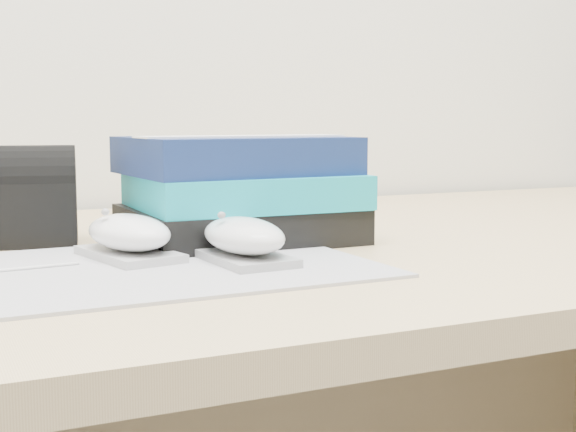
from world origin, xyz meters
name	(u,v)px	position (x,y,z in m)	size (l,w,h in m)	color
desk	(309,409)	(0.00, 1.64, 0.50)	(1.60, 0.80, 0.73)	tan
mousepad	(163,266)	(-0.24, 1.46, 0.73)	(0.37, 0.29, 0.00)	gray
mouse_rear	(129,236)	(-0.26, 1.51, 0.75)	(0.09, 0.13, 0.05)	#A8A7AA
mouse_front	(244,239)	(-0.17, 1.45, 0.75)	(0.07, 0.12, 0.05)	#98989B
book_stack	(239,190)	(-0.12, 1.59, 0.79)	(0.25, 0.20, 0.12)	black
pouch	(19,197)	(-0.34, 1.66, 0.78)	(0.13, 0.10, 0.11)	black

